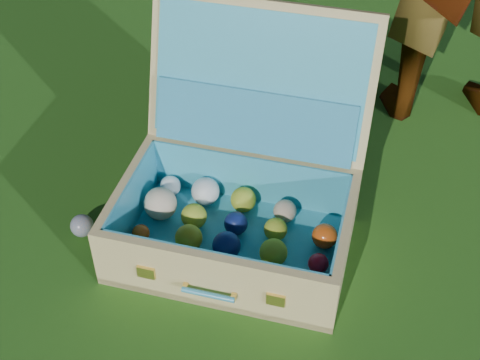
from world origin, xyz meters
The scene contains 3 objects.
ground centered at (0.00, 0.00, 0.00)m, with size 60.00×60.00×0.00m, color #215114.
stray_ball centered at (-0.55, -0.02, 0.03)m, with size 0.06×0.06×0.06m, color teal.
suitcase centered at (-0.13, 0.11, 0.16)m, with size 0.62×0.61×0.57m.
Camera 1 is at (0.18, -1.17, 1.36)m, focal length 50.00 mm.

